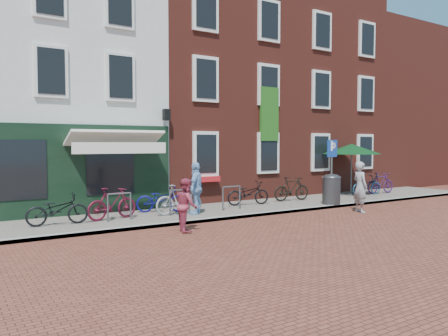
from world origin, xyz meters
TOP-DOWN VIEW (x-y plane):
  - ground at (0.00, 0.00)m, footprint 80.00×80.00m
  - sidewalk at (1.00, 1.50)m, footprint 24.00×3.00m
  - building_stucco at (-5.00, 7.00)m, footprint 8.00×8.00m
  - building_brick_mid at (2.00, 7.00)m, footprint 6.00×8.00m
  - building_brick_right at (8.00, 7.00)m, footprint 6.00×8.00m
  - filler_right at (14.50, 7.00)m, footprint 7.00×8.00m
  - litter_bin at (4.43, 0.30)m, footprint 0.67×0.67m
  - parking_sign at (4.66, 0.52)m, footprint 0.50×0.08m
  - parasol at (7.42, 1.96)m, footprint 2.56×2.56m
  - woman at (4.28, -1.18)m, footprint 0.56×0.73m
  - boy at (-2.36, -0.89)m, footprint 0.72×0.83m
  - cafe_person at (-1.00, 1.00)m, footprint 1.00×0.98m
  - bicycle_0 at (-5.22, 1.40)m, footprint 1.70×0.69m
  - bicycle_1 at (-3.63, 1.46)m, footprint 1.67×0.74m
  - bicycle_2 at (-1.77, 2.00)m, footprint 1.76×1.21m
  - bicycle_3 at (-1.49, 1.24)m, footprint 1.63×0.52m
  - bicycle_4 at (1.66, 1.82)m, footprint 1.74×0.88m
  - bicycle_5 at (3.82, 1.85)m, footprint 1.66×0.66m
  - bicycle_6 at (7.99, 1.59)m, footprint 1.70×0.69m
  - bicycle_7 at (8.96, 1.60)m, footprint 1.65×0.57m

SIDE VIEW (x-z plane):
  - ground at x=0.00m, z-range 0.00..0.00m
  - sidewalk at x=1.00m, z-range 0.00..0.10m
  - bicycle_0 at x=-5.22m, z-range 0.10..0.98m
  - bicycle_2 at x=-1.77m, z-range 0.10..0.98m
  - bicycle_4 at x=1.66m, z-range 0.10..0.98m
  - bicycle_6 at x=7.99m, z-range 0.10..0.98m
  - bicycle_1 at x=-3.63m, z-range 0.10..1.07m
  - bicycle_3 at x=-1.49m, z-range 0.10..1.07m
  - bicycle_5 at x=3.82m, z-range 0.10..1.07m
  - bicycle_7 at x=8.96m, z-range 0.10..1.07m
  - boy at x=-2.36m, z-range 0.00..1.45m
  - litter_bin at x=4.43m, z-range 0.12..1.35m
  - woman at x=4.28m, z-range 0.00..1.77m
  - cafe_person at x=-1.00m, z-range 0.10..1.79m
  - parking_sign at x=4.66m, z-range 0.56..2.98m
  - parasol at x=7.42m, z-range 1.05..3.43m
  - building_stucco at x=-5.00m, z-range 0.00..9.00m
  - filler_right at x=14.50m, z-range 0.00..9.00m
  - building_brick_mid at x=2.00m, z-range 0.00..10.00m
  - building_brick_right at x=8.00m, z-range 0.00..10.00m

